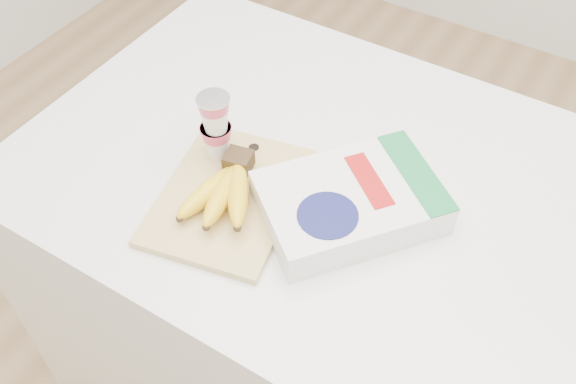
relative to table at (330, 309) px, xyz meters
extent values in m
cube|color=white|center=(0.00, 0.00, 0.00)|extent=(1.23, 0.82, 0.92)
cube|color=#DCB978|center=(-0.15, -0.15, 0.47)|extent=(0.29, 0.36, 0.02)
cube|color=#382816|center=(-0.16, -0.10, 0.50)|extent=(0.06, 0.05, 0.03)
ellipsoid|color=yellow|center=(-0.17, -0.18, 0.50)|extent=(0.05, 0.17, 0.05)
sphere|color=#382816|center=(-0.18, -0.26, 0.50)|extent=(0.01, 0.01, 0.01)
ellipsoid|color=yellow|center=(-0.14, -0.18, 0.50)|extent=(0.08, 0.17, 0.05)
sphere|color=#382816|center=(-0.12, -0.25, 0.50)|extent=(0.01, 0.01, 0.01)
ellipsoid|color=yellow|center=(-0.12, -0.17, 0.51)|extent=(0.12, 0.16, 0.05)
sphere|color=#382816|center=(-0.08, -0.23, 0.51)|extent=(0.01, 0.01, 0.01)
cylinder|color=silver|center=(-0.22, -0.09, 0.62)|extent=(0.06, 0.06, 0.00)
cube|color=white|center=(0.05, -0.07, 0.49)|extent=(0.35, 0.36, 0.06)
cube|color=#1B7B3C|center=(0.13, 0.02, 0.53)|extent=(0.19, 0.17, 0.00)
cylinder|color=#14174D|center=(0.05, -0.14, 0.53)|extent=(0.14, 0.14, 0.00)
cube|color=#B11414|center=(0.07, -0.04, 0.53)|extent=(0.12, 0.11, 0.00)
camera|label=1|loc=(0.34, -0.75, 1.34)|focal=40.00mm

